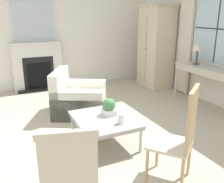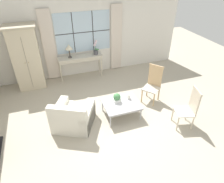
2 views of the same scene
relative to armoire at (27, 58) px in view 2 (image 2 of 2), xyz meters
name	(u,v)px [view 2 (image 2 of 2)]	position (x,y,z in m)	size (l,w,h in m)	color
ground_plane	(112,124)	(1.91, -2.66, -1.03)	(14.00, 14.00, 0.00)	#B2A893
wall_back_windowed	(83,36)	(1.91, 0.36, 0.36)	(7.20, 0.14, 2.80)	silver
armoire	(27,58)	(0.00, 0.00, 0.00)	(0.90, 0.64, 2.04)	beige
console_table	(80,59)	(1.68, 0.08, -0.32)	(1.53, 0.40, 0.80)	beige
table_lamp	(69,48)	(1.35, 0.09, 0.13)	(0.24, 0.24, 0.47)	#4C4742
potted_orchid	(96,49)	(2.25, 0.08, -0.04)	(0.20, 0.16, 0.51)	#4C4C51
armchair_upholstered	(73,117)	(0.97, -2.38, -0.75)	(1.25, 1.24, 0.83)	silver
side_chair_wooden	(153,82)	(3.42, -2.01, -0.42)	(0.62, 0.62, 1.11)	beige
accent_chair_wooden	(190,107)	(3.71, -3.30, -0.44)	(0.54, 0.54, 1.08)	white
coffee_table	(121,104)	(2.26, -2.40, -0.67)	(0.95, 0.80, 0.40)	#BCBCC1
potted_plant_small	(117,98)	(2.18, -2.29, -0.50)	(0.19, 0.19, 0.25)	white
pillar_candle	(129,97)	(2.53, -2.28, -0.56)	(0.11, 0.11, 0.15)	silver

